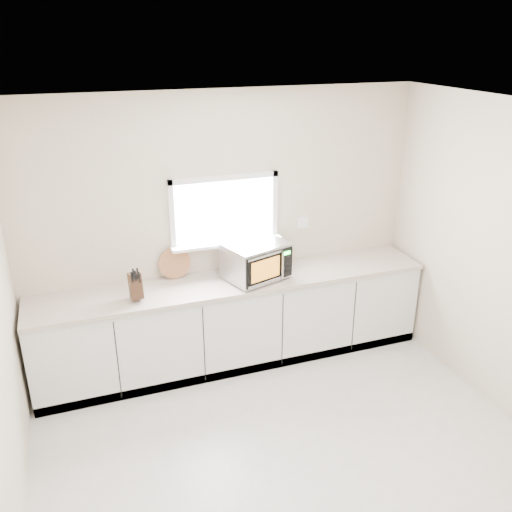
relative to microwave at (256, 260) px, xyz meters
name	(u,v)px	position (x,y,z in m)	size (l,w,h in m)	color
ground	(302,475)	(-0.21, -1.66, -1.11)	(4.00, 4.00, 0.00)	beige
back_wall	(224,228)	(-0.21, 0.34, 0.25)	(4.00, 0.17, 2.70)	beige
cabinets	(235,322)	(-0.21, 0.04, -0.67)	(3.92, 0.60, 0.88)	silver
countertop	(234,282)	(-0.21, 0.03, -0.21)	(3.92, 0.64, 0.04)	beige
microwave	(256,260)	(0.00, 0.00, 0.00)	(0.68, 0.60, 0.37)	black
knife_block	(135,285)	(-1.17, -0.05, -0.05)	(0.12, 0.23, 0.32)	#3F2916
cutting_board	(175,263)	(-0.75, 0.28, -0.04)	(0.31, 0.31, 0.02)	#A97641
coffee_grinder	(286,255)	(0.40, 0.20, -0.08)	(0.13, 0.13, 0.22)	silver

